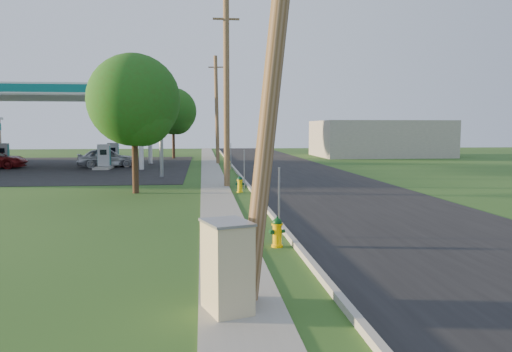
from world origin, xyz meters
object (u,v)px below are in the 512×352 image
at_px(utility_pole_mid, 227,93).
at_px(utility_pole_far, 217,110).
at_px(utility_pole_near, 277,28).
at_px(car_silver, 107,158).
at_px(fuel_pump_sw, 3,157).
at_px(hydrant_mid, 240,184).
at_px(fuel_pump_ne, 104,159).
at_px(fuel_pump_se, 113,157).
at_px(utility_cabinet, 227,267).
at_px(price_pylon, 160,91).
at_px(tree_lot, 174,113).
at_px(hydrant_near, 277,232).
at_px(hydrant_far, 229,164).
at_px(tree_verge, 136,104).

relative_size(utility_pole_mid, utility_pole_far, 1.03).
xyz_separation_m(utility_pole_near, car_silver, (-8.93, 32.35, -4.02)).
distance_m(fuel_pump_sw, hydrant_mid, 26.90).
relative_size(fuel_pump_ne, fuel_pump_se, 1.00).
bearing_deg(utility_cabinet, fuel_pump_ne, 104.22).
height_order(utility_pole_near, price_pylon, utility_pole_near).
bearing_deg(utility_pole_far, tree_lot, 117.19).
relative_size(utility_pole_mid, fuel_pump_se, 3.06).
distance_m(fuel_pump_se, hydrant_mid, 21.76).
xyz_separation_m(fuel_pump_sw, car_silver, (8.97, -2.65, 0.06)).
height_order(utility_pole_near, utility_pole_mid, utility_pole_mid).
bearing_deg(car_silver, hydrant_near, -172.95).
bearing_deg(hydrant_near, fuel_pump_ne, 109.43).
relative_size(utility_pole_far, fuel_pump_se, 2.97).
bearing_deg(utility_pole_far, utility_cabinet, -91.43).
bearing_deg(hydrant_far, hydrant_near, -90.19).
height_order(fuel_pump_ne, utility_cabinet, fuel_pump_ne).
xyz_separation_m(tree_verge, hydrant_mid, (4.91, -0.18, -3.87)).
bearing_deg(fuel_pump_sw, hydrant_far, -16.25).
distance_m(tree_lot, hydrant_near, 40.68).
distance_m(fuel_pump_ne, tree_verge, 16.46).
relative_size(utility_pole_mid, tree_verge, 1.48).
xyz_separation_m(utility_pole_far, fuel_pump_ne, (-8.90, -5.00, -4.08)).
height_order(utility_pole_far, tree_lot, utility_pole_far).
distance_m(hydrant_mid, utility_cabinet, 15.96).
relative_size(price_pylon, tree_verge, 1.03).
bearing_deg(car_silver, utility_pole_mid, -159.69).
bearing_deg(utility_cabinet, tree_lot, 94.21).
distance_m(fuel_pump_sw, hydrant_far, 19.38).
height_order(hydrant_near, hydrant_mid, hydrant_mid).
relative_size(utility_pole_far, utility_cabinet, 6.10).
distance_m(utility_pole_near, utility_pole_mid, 18.00).
distance_m(fuel_pump_ne, fuel_pump_sw, 9.85).
distance_m(utility_pole_mid, price_pylon, 6.76).
distance_m(utility_pole_mid, fuel_pump_ne, 16.31).
bearing_deg(utility_pole_near, fuel_pump_se, 104.27).
height_order(tree_verge, hydrant_near, tree_verge).
distance_m(tree_lot, hydrant_far, 16.00).
xyz_separation_m(fuel_pump_sw, fuel_pump_se, (9.00, 0.00, 0.00)).
height_order(fuel_pump_sw, tree_lot, tree_lot).
height_order(utility_pole_mid, utility_cabinet, utility_pole_mid).
bearing_deg(price_pylon, car_silver, 119.59).
xyz_separation_m(tree_verge, hydrant_near, (5.03, -11.55, -3.88)).
xyz_separation_m(utility_pole_far, hydrant_mid, (0.50, -20.62, -4.40)).
height_order(fuel_pump_ne, price_pylon, price_pylon).
distance_m(fuel_pump_se, utility_cabinet, 36.40).
xyz_separation_m(utility_pole_near, fuel_pump_ne, (-8.90, 31.00, -4.08)).
bearing_deg(price_pylon, hydrant_mid, -61.55).
bearing_deg(fuel_pump_sw, utility_pole_mid, -43.52).
distance_m(utility_pole_mid, tree_lot, 26.51).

